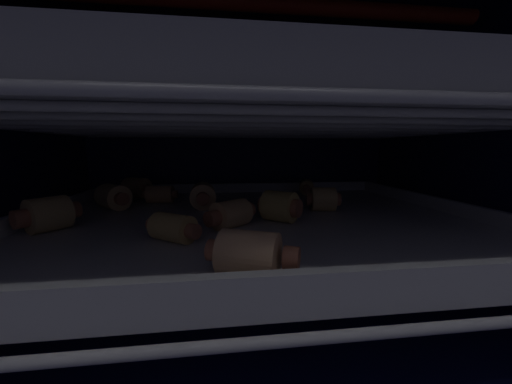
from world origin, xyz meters
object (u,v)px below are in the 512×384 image
Objects in this scene: pig_in_blanket_upper_7 at (71,81)px; pig_in_blanket_upper_0 at (215,117)px; pig_in_blanket_lower_4 at (113,197)px; oven_rack_lower at (256,226)px; pig_in_blanket_lower_2 at (160,194)px; pig_in_blanket_upper_6 at (283,118)px; pig_in_blanket_upper_1 at (181,103)px; baking_tray_lower at (256,218)px; pig_in_blanket_lower_8 at (137,188)px; pig_in_blanket_lower_6 at (249,254)px; pig_in_blanket_lower_10 at (48,214)px; pig_in_blanket_upper_4 at (450,91)px; oven_rack_upper at (256,128)px; pig_in_blanket_upper_8 at (282,94)px; pig_in_blanket_lower_7 at (203,196)px; pig_in_blanket_lower_9 at (323,199)px; pig_in_blanket_upper_3 at (480,97)px; pig_in_blanket_lower_3 at (231,214)px; pig_in_blanket_lower_5 at (307,187)px; pig_in_blanket_upper_5 at (347,107)px; baking_tray_upper at (256,120)px; pig_in_blanket_lower_1 at (173,228)px; heating_element at (256,19)px; pig_in_blanket_upper_2 at (229,108)px; pig_in_blanket_upper_10 at (117,114)px; pig_in_blanket_upper_9 at (421,71)px; pig_in_blanket_lower_0 at (280,206)px.

pig_in_blanket_upper_0 is at bearing 64.89° from pig_in_blanket_upper_7.
oven_rack_lower is at bearing -18.46° from pig_in_blanket_lower_4.
pig_in_blanket_upper_6 is at bearing 2.00° from pig_in_blanket_lower_2.
pig_in_blanket_upper_1 is (-3.42, -12.31, 0.09)cm from pig_in_blanket_upper_0.
pig_in_blanket_lower_8 is at bearing 140.40° from baking_tray_lower.
pig_in_blanket_lower_6 is 21.94cm from pig_in_blanket_lower_10.
pig_in_blanket_upper_4 is (15.82, -9.23, 13.16)cm from baking_tray_lower.
oven_rack_upper is 7.36cm from pig_in_blanket_upper_8.
pig_in_blanket_lower_7 is (6.53, -4.59, 0.42)cm from pig_in_blanket_lower_2.
pig_in_blanket_lower_9 is at bearing 10.99° from oven_rack_lower.
pig_in_blanket_upper_4 is at bearing -161.24° from pig_in_blanket_upper_3.
pig_in_blanket_upper_7 reaches higher than baking_tray_lower.
pig_in_blanket_upper_7 is at bearing -158.94° from pig_in_blanket_lower_3.
pig_in_blanket_lower_8 is at bearing 131.98° from pig_in_blanket_upper_8.
pig_in_blanket_upper_5 is (-0.90, -16.89, 11.36)cm from pig_in_blanket_lower_5.
baking_tray_upper is 7.09cm from pig_in_blanket_upper_8.
pig_in_blanket_lower_4 is (-15.14, 10.80, 0.24)cm from pig_in_blanket_lower_3.
pig_in_blanket_lower_1 is at bearing -99.40° from pig_in_blanket_upper_0.
heating_element is at bearing 159.28° from pig_in_blanket_upper_3.
pig_in_blanket_lower_2 is 22.38cm from pig_in_blanket_upper_7.
pig_in_blanket_upper_2 is at bearing 33.56° from pig_in_blanket_upper_1.
pig_in_blanket_lower_8 is 12.09cm from pig_in_blanket_upper_10.
pig_in_blanket_upper_4 is at bearing -24.21° from pig_in_blanket_lower_4.
pig_in_blanket_upper_4 is 0.94× the size of pig_in_blanket_upper_6.
baking_tray_lower is 16.20cm from pig_in_blanket_lower_6.
pig_in_blanket_lower_6 reaches higher than pig_in_blanket_lower_3.
pig_in_blanket_lower_2 is at bearing 84.58° from pig_in_blanket_upper_7.
pig_in_blanket_upper_4 reaches higher than pig_in_blanket_lower_8.
oven_rack_lower is 14.89cm from pig_in_blanket_upper_2.
pig_in_blanket_upper_4 is (4.84, -24.83, 11.60)cm from pig_in_blanket_lower_5.
pig_in_blanket_upper_9 reaches higher than baking_tray_lower.
pig_in_blanket_upper_3 is at bearing -25.65° from pig_in_blanket_upper_2.
pig_in_blanket_lower_5 is (24.09, 5.73, -0.04)cm from pig_in_blanket_lower_2.
pig_in_blanket_lower_3 is at bearing 156.35° from pig_in_blanket_upper_8.
baking_tray_upper is at bearing 90.00° from oven_rack_upper.
pig_in_blanket_lower_5 is at bearing 31.43° from pig_in_blanket_lower_10.
pig_in_blanket_lower_10 is 0.91× the size of pig_in_blanket_upper_1.
pig_in_blanket_upper_0 is 0.94× the size of pig_in_blanket_upper_1.
pig_in_blanket_lower_7 reaches higher than oven_rack_lower.
pig_in_blanket_lower_9 is at bearing -37.53° from pig_in_blanket_upper_0.
pig_in_blanket_upper_5 is at bearing -7.30° from oven_rack_lower.
pig_in_blanket_upper_6 is at bearing -138.03° from pig_in_blanket_lower_5.
baking_tray_upper is at bearing 10.31° from pig_in_blanket_lower_10.
baking_tray_lower is at bearing -68.35° from pig_in_blanket_upper_0.
baking_tray_lower is at bearing -28.29° from pig_in_blanket_upper_10.
pig_in_blanket_lower_0 is at bearing 79.51° from pig_in_blanket_upper_8.
pig_in_blanket_upper_4 reaches higher than oven_rack_upper.
pig_in_blanket_lower_6 is at bearing -78.93° from pig_in_blanket_lower_7.
oven_rack_lower is 10.17× the size of pig_in_blanket_lower_10.
pig_in_blanket_upper_8 is (22.21, -2.97, 11.11)cm from pig_in_blanket_lower_10.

